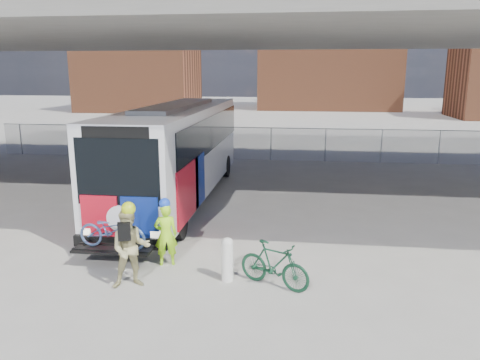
% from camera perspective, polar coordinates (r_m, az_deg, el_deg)
% --- Properties ---
extents(ground, '(160.00, 160.00, 0.00)m').
position_cam_1_polar(ground, '(14.95, -3.15, -5.87)').
color(ground, '#9E9991').
rests_on(ground, ground).
extents(bus, '(2.67, 12.96, 3.69)m').
position_cam_1_polar(bus, '(18.05, -7.56, 4.21)').
color(bus, silver).
rests_on(bus, ground).
extents(overpass, '(40.00, 16.00, 7.95)m').
position_cam_1_polar(overpass, '(18.17, -0.99, 18.42)').
color(overpass, '#605E59').
rests_on(overpass, ground).
extents(chainlink_fence, '(30.00, 0.06, 30.00)m').
position_cam_1_polar(chainlink_fence, '(26.25, 1.62, 5.55)').
color(chainlink_fence, gray).
rests_on(chainlink_fence, ground).
extents(brick_buildings, '(54.00, 22.00, 12.00)m').
position_cam_1_polar(brick_buildings, '(62.14, 6.32, 13.48)').
color(brick_buildings, brown).
rests_on(brick_buildings, ground).
extents(smokestack, '(2.20, 2.20, 25.00)m').
position_cam_1_polar(smokestack, '(70.25, 17.67, 18.70)').
color(smokestack, brown).
rests_on(smokestack, ground).
extents(bollard, '(0.28, 0.28, 1.07)m').
position_cam_1_polar(bollard, '(11.15, -1.55, -9.45)').
color(bollard, white).
rests_on(bollard, ground).
extents(cyclist_hivis, '(0.68, 0.55, 1.77)m').
position_cam_1_polar(cyclist_hivis, '(12.08, -9.04, -6.40)').
color(cyclist_hivis, '#A9FF1A').
rests_on(cyclist_hivis, ground).
extents(cyclist_tan, '(1.09, 0.97, 2.03)m').
position_cam_1_polar(cyclist_tan, '(11.00, -13.21, -7.99)').
color(cyclist_tan, tan).
rests_on(cyclist_tan, ground).
extents(bike_parked, '(1.83, 1.24, 1.07)m').
position_cam_1_polar(bike_parked, '(10.89, 4.19, -10.25)').
color(bike_parked, '#133E27').
rests_on(bike_parked, ground).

